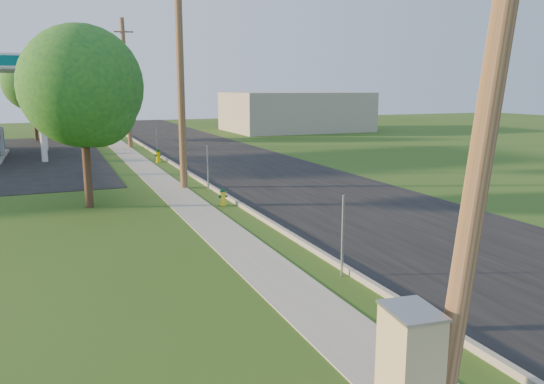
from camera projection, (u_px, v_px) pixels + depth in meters
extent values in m
plane|color=#294A13|center=(454.00, 359.00, 8.88)|extent=(140.00, 140.00, 0.00)
cube|color=black|center=(363.00, 210.00, 19.64)|extent=(8.00, 120.00, 0.02)
cube|color=gray|center=(263.00, 218.00, 18.12)|extent=(0.15, 120.00, 0.15)
cube|color=gray|center=(214.00, 225.00, 17.48)|extent=(1.50, 120.00, 0.03)
cylinder|color=brown|center=(495.00, 65.00, 6.83)|extent=(1.31, 0.32, 9.48)
cylinder|color=brown|center=(181.00, 78.00, 23.12)|extent=(0.32, 0.32, 9.80)
cylinder|color=brown|center=(126.00, 84.00, 39.47)|extent=(0.49, 0.32, 9.50)
cube|color=brown|center=(124.00, 32.00, 38.75)|extent=(1.40, 0.10, 0.12)
cube|color=gray|center=(343.00, 236.00, 12.59)|extent=(0.05, 0.04, 2.00)
cube|color=gray|center=(208.00, 168.00, 23.29)|extent=(0.05, 0.04, 2.00)
cube|color=gray|center=(157.00, 142.00, 34.35)|extent=(0.05, 0.04, 2.00)
cylinder|color=silver|center=(41.00, 117.00, 31.93)|extent=(0.36, 0.36, 5.50)
cylinder|color=silver|center=(43.00, 112.00, 37.92)|extent=(0.36, 0.36, 5.50)
cylinder|color=gray|center=(83.00, 127.00, 27.11)|extent=(0.24, 0.24, 5.00)
cube|color=silver|center=(78.00, 61.00, 26.47)|extent=(0.30, 2.00, 2.00)
cube|color=#005F65|center=(77.00, 44.00, 26.32)|extent=(0.34, 2.04, 0.50)
cube|color=gray|center=(295.00, 112.00, 56.05)|extent=(14.00, 10.00, 4.00)
cylinder|color=#332218|center=(87.00, 162.00, 19.85)|extent=(0.30, 0.30, 3.48)
sphere|color=#194F21|center=(82.00, 86.00, 19.31)|extent=(4.46, 4.46, 4.46)
sphere|color=#194F21|center=(95.00, 106.00, 19.32)|extent=(3.06, 3.06, 3.06)
cylinder|color=#332218|center=(35.00, 118.00, 45.14)|extent=(0.30, 0.30, 3.83)
sphere|color=#194F21|center=(32.00, 82.00, 44.55)|extent=(4.90, 4.90, 4.90)
sphere|color=#194F21|center=(38.00, 91.00, 44.58)|extent=(3.37, 3.37, 3.37)
cylinder|color=#EACD00|center=(410.00, 330.00, 9.90)|extent=(0.26, 0.26, 0.06)
cylinder|color=#EACD00|center=(411.00, 317.00, 9.85)|extent=(0.21, 0.21, 0.56)
cylinder|color=#EACD00|center=(412.00, 305.00, 9.80)|extent=(0.26, 0.26, 0.04)
sphere|color=#0A3218|center=(412.00, 303.00, 9.79)|extent=(0.22, 0.22, 0.22)
cylinder|color=#0A3218|center=(412.00, 297.00, 9.77)|extent=(0.05, 0.05, 0.06)
cylinder|color=#0A3218|center=(414.00, 316.00, 9.71)|extent=(0.13, 0.13, 0.10)
cylinder|color=#0A3218|center=(404.00, 314.00, 9.81)|extent=(0.11, 0.10, 0.08)
cylinder|color=#0A3218|center=(418.00, 313.00, 9.85)|extent=(0.11, 0.10, 0.08)
cylinder|color=yellow|center=(223.00, 205.00, 20.48)|extent=(0.26, 0.26, 0.06)
cylinder|color=yellow|center=(223.00, 198.00, 20.43)|extent=(0.20, 0.20, 0.56)
cylinder|color=yellow|center=(223.00, 192.00, 20.39)|extent=(0.26, 0.26, 0.04)
sphere|color=#083B1E|center=(223.00, 191.00, 20.38)|extent=(0.21, 0.21, 0.21)
cylinder|color=#083B1E|center=(223.00, 188.00, 20.36)|extent=(0.05, 0.05, 0.06)
cylinder|color=#083B1E|center=(224.00, 197.00, 20.30)|extent=(0.10, 0.11, 0.10)
cylinder|color=#083B1E|center=(220.00, 197.00, 20.37)|extent=(0.09, 0.09, 0.08)
cylinder|color=#083B1E|center=(226.00, 196.00, 20.47)|extent=(0.09, 0.09, 0.08)
cylinder|color=#DBBC00|center=(158.00, 162.00, 32.42)|extent=(0.31, 0.31, 0.07)
cylinder|color=#DBBC00|center=(158.00, 157.00, 32.36)|extent=(0.24, 0.24, 0.67)
cylinder|color=#DBBC00|center=(158.00, 152.00, 32.31)|extent=(0.31, 0.31, 0.04)
sphere|color=#04360C|center=(158.00, 151.00, 32.30)|extent=(0.26, 0.26, 0.26)
cylinder|color=#04360C|center=(158.00, 149.00, 32.27)|extent=(0.06, 0.06, 0.07)
cylinder|color=#04360C|center=(159.00, 156.00, 32.21)|extent=(0.13, 0.14, 0.12)
cylinder|color=#04360C|center=(156.00, 155.00, 32.28)|extent=(0.12, 0.11, 0.10)
cylinder|color=#04360C|center=(161.00, 155.00, 32.41)|extent=(0.12, 0.11, 0.10)
cube|color=tan|center=(410.00, 361.00, 7.37)|extent=(0.72, 0.90, 1.46)
cube|color=gray|center=(412.00, 311.00, 7.23)|extent=(0.76, 0.95, 0.04)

